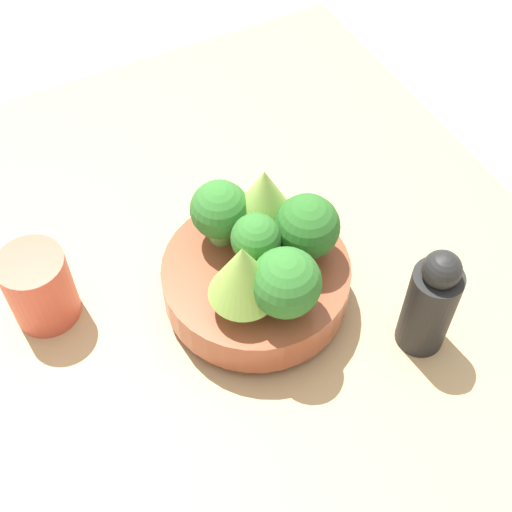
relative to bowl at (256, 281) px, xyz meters
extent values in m
plane|color=#ADA89E|center=(0.01, -0.01, -0.08)|extent=(6.00, 6.00, 0.00)
cube|color=tan|center=(0.01, -0.01, -0.06)|extent=(0.95, 0.76, 0.05)
cylinder|color=brown|center=(0.00, 0.00, -0.03)|extent=(0.09, 0.09, 0.01)
cylinder|color=brown|center=(0.00, 0.00, 0.00)|extent=(0.21, 0.21, 0.05)
cylinder|color=#609347|center=(0.06, 0.00, 0.04)|extent=(0.02, 0.02, 0.02)
sphere|color=#2D6B28|center=(0.06, 0.00, 0.07)|extent=(0.07, 0.07, 0.07)
cylinder|color=#7AB256|center=(-0.06, -0.01, 0.04)|extent=(0.03, 0.03, 0.02)
sphere|color=#2D6B28|center=(-0.06, -0.01, 0.07)|extent=(0.06, 0.06, 0.06)
cylinder|color=#609347|center=(0.04, -0.03, 0.04)|extent=(0.02, 0.02, 0.02)
cone|color=#84AD47|center=(0.04, -0.03, 0.09)|extent=(0.07, 0.07, 0.07)
cylinder|color=#609347|center=(-0.04, 0.03, 0.04)|extent=(0.03, 0.03, 0.03)
cone|color=#93B751|center=(-0.04, 0.03, 0.09)|extent=(0.07, 0.07, 0.07)
cylinder|color=#609347|center=(0.01, 0.06, 0.04)|extent=(0.03, 0.03, 0.02)
sphere|color=#286023|center=(0.01, 0.06, 0.07)|extent=(0.07, 0.07, 0.07)
cylinder|color=#609347|center=(0.00, 0.00, 0.04)|extent=(0.02, 0.02, 0.03)
sphere|color=#2D6B28|center=(0.00, 0.00, 0.07)|extent=(0.05, 0.05, 0.05)
cylinder|color=#C64C38|center=(-0.09, -0.21, 0.01)|extent=(0.07, 0.07, 0.09)
cylinder|color=black|center=(0.13, 0.14, 0.02)|extent=(0.05, 0.05, 0.11)
sphere|color=black|center=(0.13, 0.14, 0.09)|extent=(0.04, 0.04, 0.04)
camera|label=1|loc=(0.40, -0.21, 0.64)|focal=50.00mm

